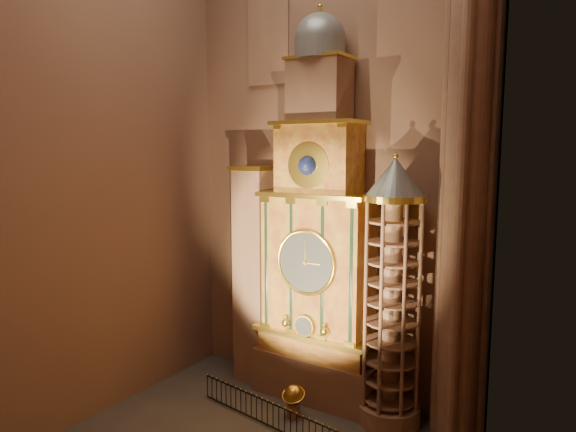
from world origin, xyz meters
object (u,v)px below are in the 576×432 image
Objects in this scene: portrait_tower at (255,274)px; stair_turret at (392,295)px; iron_railing at (273,416)px; celestial_globe at (293,398)px; astronomical_clock at (318,250)px.

portrait_tower is 6.91m from stair_turret.
portrait_tower reaches higher than iron_railing.
stair_turret is at bearing 28.27° from celestial_globe.
astronomical_clock is 3.78m from stair_turret.
iron_railing is (-0.19, -1.20, -0.27)m from celestial_globe.
portrait_tower is 5.94m from celestial_globe.
celestial_globe is at bearing -31.20° from portrait_tower.
portrait_tower is at bearing 134.89° from iron_railing.
astronomical_clock reaches higher than portrait_tower.
stair_turret is at bearing -2.33° from portrait_tower.
astronomical_clock reaches higher than celestial_globe.
iron_railing is (-3.60, -3.03, -4.71)m from stair_turret.
astronomical_clock reaches higher than iron_railing.
stair_turret is 5.89m from celestial_globe.
portrait_tower is (-3.40, 0.02, -1.53)m from astronomical_clock.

